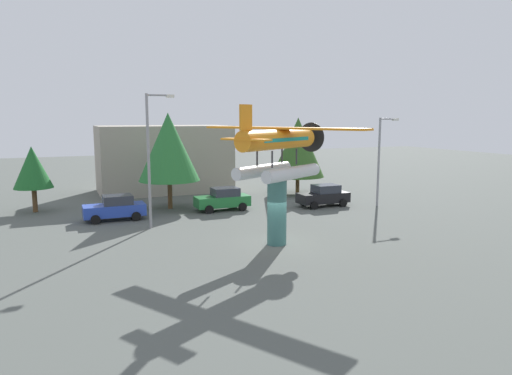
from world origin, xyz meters
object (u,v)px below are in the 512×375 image
Objects in this scene: storefront_building at (164,159)px; tree_center_back at (298,147)px; car_far_black at (324,196)px; streetlight_primary at (151,152)px; streetlight_secondary at (381,155)px; floatplane_monument at (279,148)px; display_pedestal at (277,211)px; tree_east at (169,147)px; car_near_blue at (115,208)px; tree_west at (32,168)px; car_mid_green at (223,199)px.

storefront_building is 13.08m from tree_center_back.
streetlight_primary is (-14.22, -2.08, 4.10)m from car_far_black.
streetlight_primary is at bearing -178.36° from streetlight_secondary.
streetlight_secondary is (12.80, 7.33, -1.30)m from floatplane_monument.
tree_east reaches higher than display_pedestal.
car_near_blue is at bearing 126.86° from display_pedestal.
display_pedestal is 20.36m from tree_west.
floatplane_monument is 2.28× the size of car_mid_green.
storefront_building is 13.04m from tree_west.
tree_center_back is at bearing -98.69° from car_far_black.
car_far_black is 0.59× the size of streetlight_secondary.
display_pedestal is at bearing -50.26° from tree_west.
tree_east is at bearing 103.79° from display_pedestal.
streetlight_secondary is 0.58× the size of storefront_building.
tree_west reaches higher than car_far_black.
tree_east reaches higher than tree_center_back.
floatplane_monument is at bearing 127.44° from car_near_blue.
display_pedestal is 18.13m from tree_center_back.
car_near_blue is at bearing -149.50° from tree_east.
tree_center_back is at bearing 28.70° from floatplane_monument.
storefront_building is (-1.61, 22.00, 1.28)m from display_pedestal.
storefront_building reaches higher than tree_west.
display_pedestal is 0.76× the size of tree_west.
storefront_building is 1.72× the size of tree_center_back.
car_mid_green is 8.30m from streetlight_primary.
storefront_building reaches higher than car_near_blue.
tree_center_back is (15.18, 8.37, -0.58)m from streetlight_primary.
floatplane_monument reaches higher than display_pedestal.
car_far_black is at bearing 168.16° from car_mid_green.
tree_center_back is (11.12, -6.77, 1.22)m from storefront_building.
display_pedestal is 0.51× the size of tree_east.
storefront_building is (6.07, 11.76, 2.31)m from car_near_blue.
streetlight_secondary is at bearing 172.12° from car_near_blue.
streetlight_primary reaches higher than streetlight_secondary.
floatplane_monument is 22.12m from storefront_building.
streetlight_secondary is 27.18m from tree_west.
floatplane_monument is 13.08m from car_far_black.
streetlight_secondary is 1.42× the size of tree_west.
car_mid_green is at bearing 31.57° from streetlight_primary.
tree_west is at bearing -20.31° from car_mid_green.
streetlight_secondary reaches higher than car_near_blue.
car_near_blue is 1.00× the size of car_far_black.
streetlight_primary reaches higher than car_mid_green.
storefront_building reaches higher than display_pedestal.
display_pedestal is at bearing -85.81° from storefront_building.
tree_west is at bearing -150.67° from storefront_building.
storefront_building reaches higher than car_far_black.
streetlight_primary is (-5.78, 6.80, -0.51)m from floatplane_monument.
tree_east is 1.05× the size of tree_center_back.
car_mid_green is at bearing -20.31° from tree_west.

